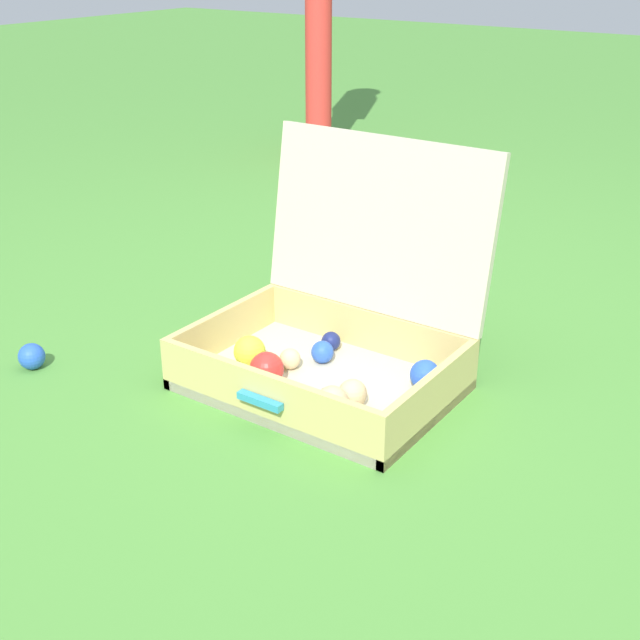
# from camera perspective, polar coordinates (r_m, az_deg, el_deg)

# --- Properties ---
(ground_plane) EXTENTS (16.00, 16.00, 0.00)m
(ground_plane) POSITION_cam_1_polar(r_m,az_deg,el_deg) (1.98, 2.18, -4.52)
(ground_plane) COLOR #4C8C38
(open_suitcase) EXTENTS (0.59, 0.52, 0.54)m
(open_suitcase) POSITION_cam_1_polar(r_m,az_deg,el_deg) (1.96, 1.10, -0.86)
(open_suitcase) COLOR beige
(open_suitcase) RESTS_ON ground
(stray_ball_on_grass) EXTENTS (0.06, 0.06, 0.06)m
(stray_ball_on_grass) POSITION_cam_1_polar(r_m,az_deg,el_deg) (2.16, -18.87, -2.34)
(stray_ball_on_grass) COLOR blue
(stray_ball_on_grass) RESTS_ON ground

